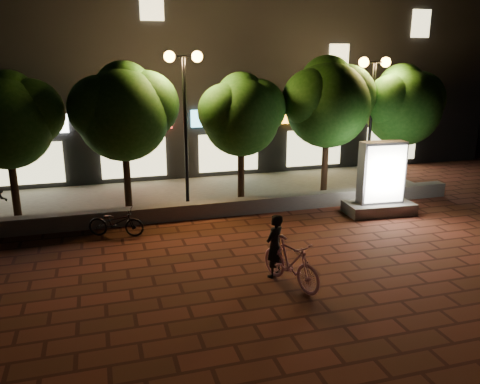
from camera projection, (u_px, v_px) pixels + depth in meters
name	position (u px, v px, depth m)	size (l,w,h in m)	color
ground	(282.00, 260.00, 12.56)	(80.00, 80.00, 0.00)	#5E281D
retaining_wall	(239.00, 206.00, 16.18)	(16.00, 0.45, 0.50)	slate
sidewalk	(220.00, 193.00, 18.55)	(16.00, 5.00, 0.08)	slate
building_block	(186.00, 58.00, 23.20)	(28.00, 8.12, 11.30)	black
tree_far_left	(8.00, 117.00, 14.82)	(3.36, 2.80, 4.63)	#301F12
tree_left	(124.00, 109.00, 15.73)	(3.60, 3.00, 4.89)	#301F12
tree_mid	(242.00, 112.00, 16.88)	(3.24, 2.70, 4.50)	#301F12
tree_right	(329.00, 99.00, 17.69)	(3.72, 3.10, 5.07)	#301F12
tree_far_right	(404.00, 103.00, 18.61)	(3.48, 2.90, 4.76)	#301F12
street_lamp_left	(184.00, 90.00, 15.86)	(1.26, 0.36, 5.18)	black
street_lamp_right	(373.00, 90.00, 17.80)	(1.26, 0.36, 4.98)	black
ad_kiosk	(381.00, 185.00, 16.03)	(2.31, 1.26, 2.43)	slate
scooter_pink	(291.00, 262.00, 11.04)	(0.53, 1.87, 1.12)	pink
rider	(275.00, 246.00, 11.45)	(0.56, 0.37, 1.55)	black
scooter_parked	(116.00, 222.00, 14.12)	(0.57, 1.63, 0.86)	black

